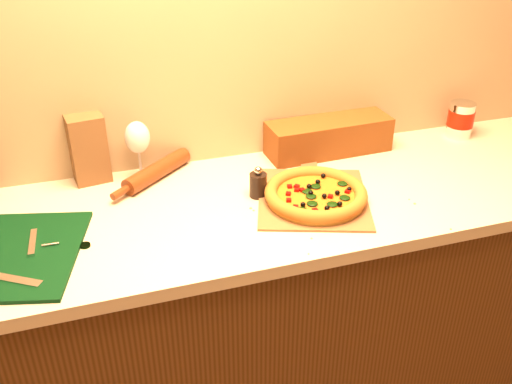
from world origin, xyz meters
name	(u,v)px	position (x,y,z in m)	size (l,w,h in m)	color
cabinet	(236,320)	(0.00, 1.43, 0.43)	(2.80, 0.65, 0.86)	#41260E
countertop	(233,210)	(0.00, 1.43, 0.88)	(2.84, 0.68, 0.04)	beige
pizza_peel	(312,196)	(0.25, 1.39, 0.90)	(0.44, 0.54, 0.01)	brown
pizza	(316,194)	(0.25, 1.36, 0.93)	(0.32, 0.32, 0.04)	#B17E2C
cutting_board	(23,255)	(-0.61, 1.33, 0.91)	(0.37, 0.45, 0.03)	black
bottle_cap	(85,245)	(-0.45, 1.33, 0.90)	(0.03, 0.03, 0.01)	black
pepper_grinder	(258,184)	(0.09, 1.45, 0.94)	(0.05, 0.05, 0.10)	black
rolling_pin	(157,171)	(-0.19, 1.66, 0.93)	(0.33, 0.28, 0.06)	#5F2A10
coffee_canister	(461,119)	(0.96, 1.66, 0.97)	(0.10, 0.10, 0.13)	silver
bread_bag	(329,136)	(0.43, 1.68, 0.96)	(0.45, 0.15, 0.12)	brown
wine_glass	(137,139)	(-0.24, 1.68, 1.04)	(0.08, 0.08, 0.20)	silver
paper_bag	(88,149)	(-0.40, 1.72, 1.01)	(0.11, 0.09, 0.23)	brown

